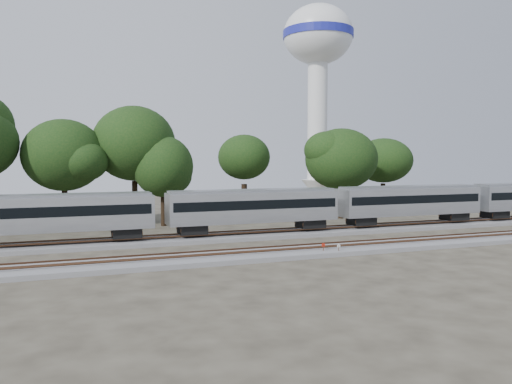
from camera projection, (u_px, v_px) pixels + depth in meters
The scene contains 14 objects.
ground at pixel (243, 249), 46.17m from camera, with size 160.00×160.00×0.00m, color #383328.
track_far at pixel (224, 237), 51.78m from camera, with size 160.00×5.00×0.73m.
track_near at pixel (257, 254), 42.41m from camera, with size 160.00×5.00×0.73m.
train at pixel (255, 206), 52.73m from camera, with size 95.19×3.29×4.85m.
switch_stand_red at pixel (323, 248), 42.98m from camera, with size 0.34×0.06×1.08m.
switch_stand_white at pixel (339, 248), 43.02m from camera, with size 0.31×0.06×0.98m.
switch_lever at pixel (316, 255), 42.41m from camera, with size 0.50×0.30×0.30m, color #512D19.
water_tower at pixel (318, 56), 99.02m from camera, with size 13.93×13.93×38.57m.
tree_2 at pixel (64, 155), 58.73m from camera, with size 8.85×8.85×12.48m.
tree_3 at pixel (134, 144), 62.32m from camera, with size 10.34×10.34×14.58m.
tree_4 at pixel (163, 167), 61.08m from camera, with size 7.46×7.46×10.52m.
tree_5 at pixel (244, 157), 72.27m from camera, with size 8.62×8.62×12.15m.
tree_6 at pixel (341, 159), 68.66m from camera, with size 8.34×8.34×11.76m.
tree_7 at pixel (383, 161), 79.38m from camera, with size 8.08×8.08×11.39m.
Camera 1 is at (-14.43, -43.37, 8.47)m, focal length 35.00 mm.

